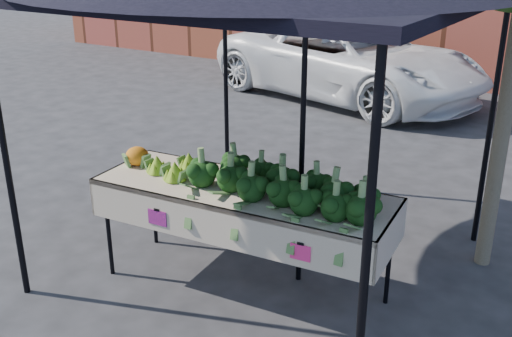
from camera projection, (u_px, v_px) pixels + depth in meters
name	position (u px, v px, depth m)	size (l,w,h in m)	color
ground	(243.00, 280.00, 5.06)	(90.00, 90.00, 0.00)	#262628
table	(243.00, 239.00, 4.79)	(2.46, 1.01, 0.90)	beige
canopy	(269.00, 117.00, 4.82)	(3.16, 3.16, 2.74)	black
broccoli_heap	(284.00, 181.00, 4.42)	(1.55, 0.58, 0.27)	black
romanesco_cluster	(174.00, 161.00, 4.91)	(0.44, 0.48, 0.21)	#6EAA23
cauliflower_pair	(137.00, 155.00, 5.08)	(0.21, 0.21, 0.18)	orange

